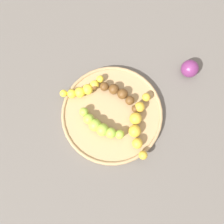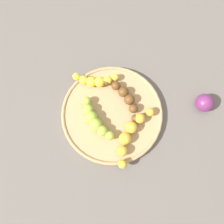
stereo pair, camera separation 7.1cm
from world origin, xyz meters
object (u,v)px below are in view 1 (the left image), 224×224
(banana_yellow, at_px, (83,89))
(banana_green, at_px, (100,126))
(plum_purple, at_px, (190,69))
(fruit_bowl, at_px, (112,114))
(banana_spotted, at_px, (138,125))
(banana_overripe, at_px, (117,93))

(banana_yellow, relative_size, banana_green, 0.86)
(banana_green, height_order, plum_purple, banana_green)
(fruit_bowl, relative_size, banana_green, 2.05)
(banana_spotted, xyz_separation_m, banana_overripe, (-0.03, -0.10, -0.00))
(fruit_bowl, distance_m, banana_overripe, 0.06)
(banana_overripe, height_order, banana_yellow, same)
(banana_yellow, distance_m, banana_green, 0.12)
(fruit_bowl, relative_size, banana_spotted, 1.86)
(banana_overripe, height_order, banana_green, banana_green)
(fruit_bowl, xyz_separation_m, banana_yellow, (0.00, -0.11, 0.02))
(banana_yellow, bearing_deg, plum_purple, 79.53)
(plum_purple, bearing_deg, fruit_bowl, -19.07)
(fruit_bowl, bearing_deg, banana_yellow, -88.89)
(banana_yellow, bearing_deg, banana_overripe, 60.82)
(banana_green, bearing_deg, banana_yellow, -123.36)
(fruit_bowl, xyz_separation_m, banana_spotted, (-0.02, 0.08, 0.02))
(banana_spotted, distance_m, banana_overripe, 0.11)
(banana_spotted, relative_size, banana_overripe, 1.02)
(banana_spotted, xyz_separation_m, plum_purple, (-0.23, 0.01, -0.01))
(banana_overripe, distance_m, plum_purple, 0.23)
(fruit_bowl, distance_m, plum_purple, 0.27)
(banana_yellow, relative_size, plum_purple, 2.32)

